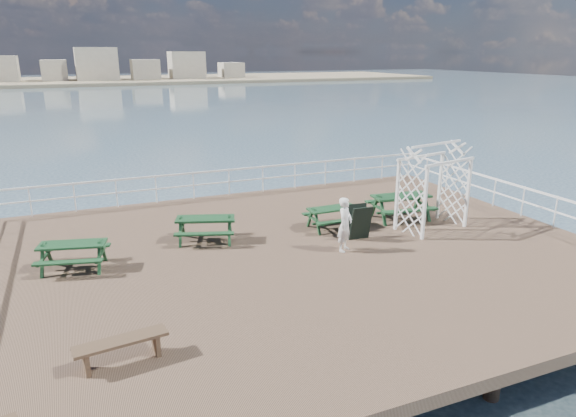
# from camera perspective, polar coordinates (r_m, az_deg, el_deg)

# --- Properties ---
(ground) EXTENTS (18.00, 14.00, 0.30)m
(ground) POSITION_cam_1_polar(r_m,az_deg,el_deg) (15.28, 0.92, -5.33)
(ground) COLOR brown
(ground) RESTS_ON ground
(sea_backdrop) EXTENTS (300.00, 300.00, 9.20)m
(sea_backdrop) POSITION_cam_1_polar(r_m,az_deg,el_deg) (148.25, -16.29, 13.97)
(sea_backdrop) COLOR #3A5061
(sea_backdrop) RESTS_ON ground
(railing) EXTENTS (17.77, 13.76, 1.10)m
(railing) POSITION_cam_1_polar(r_m,az_deg,el_deg) (17.17, -2.74, 0.81)
(railing) COLOR white
(railing) RESTS_ON ground
(picnic_table_a) EXTENTS (2.02, 1.77, 0.84)m
(picnic_table_a) POSITION_cam_1_polar(r_m,az_deg,el_deg) (15.02, -22.80, -4.31)
(picnic_table_a) COLOR #13361A
(picnic_table_a) RESTS_ON ground
(picnic_table_b) EXTENTS (1.67, 1.34, 0.81)m
(picnic_table_b) POSITION_cam_1_polar(r_m,az_deg,el_deg) (17.12, 4.98, -0.53)
(picnic_table_b) COLOR #13361A
(picnic_table_b) RESTS_ON ground
(picnic_table_c) EXTENTS (2.20, 1.86, 0.99)m
(picnic_table_c) POSITION_cam_1_polar(r_m,az_deg,el_deg) (18.41, 12.43, 0.76)
(picnic_table_c) COLOR #13361A
(picnic_table_c) RESTS_ON ground
(picnic_table_d) EXTENTS (2.15, 1.93, 0.87)m
(picnic_table_d) POSITION_cam_1_polar(r_m,az_deg,el_deg) (16.08, -9.16, -1.72)
(picnic_table_d) COLOR #13361A
(picnic_table_d) RESTS_ON ground
(flat_bench_near) EXTENTS (1.77, 0.63, 0.50)m
(flat_bench_near) POSITION_cam_1_polar(r_m,az_deg,el_deg) (10.46, -18.03, -14.26)
(flat_bench_near) COLOR brown
(flat_bench_near) RESTS_ON ground
(trellis_arbor) EXTENTS (2.52, 1.69, 2.88)m
(trellis_arbor) POSITION_cam_1_polar(r_m,az_deg,el_deg) (17.51, 15.81, 1.87)
(trellis_arbor) COLOR white
(trellis_arbor) RESTS_ON ground
(sandwich_board) EXTENTS (0.71, 0.54, 1.11)m
(sandwich_board) POSITION_cam_1_polar(r_m,az_deg,el_deg) (16.22, 7.92, -1.55)
(sandwich_board) COLOR black
(sandwich_board) RESTS_ON ground
(person) EXTENTS (0.71, 0.67, 1.63)m
(person) POSITION_cam_1_polar(r_m,az_deg,el_deg) (15.13, 6.35, -1.77)
(person) COLOR white
(person) RESTS_ON ground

